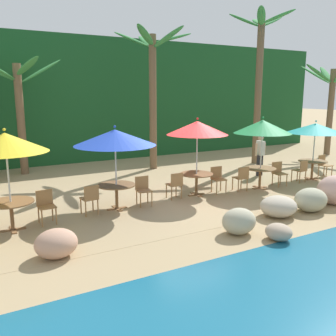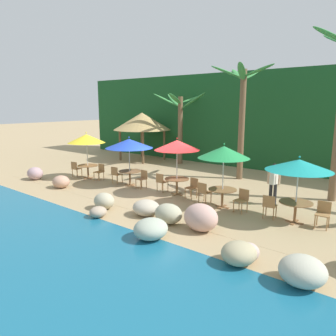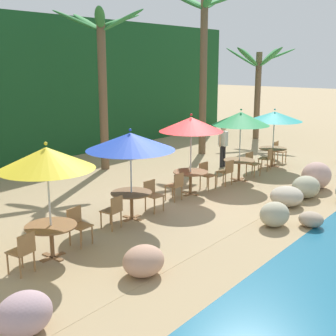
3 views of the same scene
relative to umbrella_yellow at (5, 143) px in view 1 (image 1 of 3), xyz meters
name	(u,v)px [view 1 (image 1 of 3)]	position (x,y,z in m)	size (l,w,h in m)	color
ground_plane	(185,199)	(5.18, 0.28, -2.19)	(120.00, 120.00, 0.00)	tan
terrace_deck	(185,199)	(5.18, 0.28, -2.19)	(18.00, 5.20, 0.01)	tan
foliage_backdrop	(95,100)	(5.18, 9.28, 0.81)	(28.00, 2.40, 6.00)	#194C23
rock_seawall	(327,200)	(8.07, -2.77, -1.85)	(16.47, 2.89, 0.89)	#B8AB95
umbrella_yellow	(5,143)	(0.00, 0.00, 0.00)	(1.98, 1.98, 2.54)	silver
dining_table_yellow	(11,207)	(0.00, 0.00, -1.58)	(1.10, 1.10, 0.74)	brown
chair_yellow_seaward	(46,204)	(0.84, 0.14, -1.68)	(0.44, 0.45, 0.87)	#9E7042
umbrella_blue	(115,137)	(2.88, 0.36, -0.08)	(2.33, 2.33, 2.45)	silver
dining_table_blue	(116,189)	(2.88, 0.36, -1.58)	(1.10, 1.10, 0.74)	brown
chair_blue_seaward	(143,188)	(3.73, 0.37, -1.68)	(0.46, 0.46, 0.87)	#9E7042
chair_blue_inland	(90,197)	(2.04, 0.19, -1.68)	(0.46, 0.46, 0.87)	#9E7042
umbrella_red	(197,128)	(5.73, 0.48, 0.05)	(2.00, 2.00, 2.57)	silver
dining_table_red	(197,177)	(5.73, 0.48, -1.58)	(1.10, 1.10, 0.74)	brown
chair_red_seaward	(218,177)	(6.59, 0.47, -1.68)	(0.47, 0.47, 0.87)	#9E7042
chair_red_inland	(175,184)	(4.88, 0.41, -1.68)	(0.43, 0.44, 0.87)	#9E7042
umbrella_green	(263,127)	(8.22, 0.16, 0.00)	(1.99, 1.99, 2.54)	silver
dining_table_green	(260,171)	(8.22, 0.16, -1.58)	(1.10, 1.10, 0.74)	brown
chair_green_seaward	(278,172)	(9.07, 0.13, -1.68)	(0.48, 0.48, 0.87)	#9E7042
chair_green_inland	(242,177)	(7.36, 0.15, -1.68)	(0.46, 0.46, 0.87)	#9E7042
umbrella_teal	(315,128)	(10.99, 0.23, -0.18)	(2.17, 2.17, 2.32)	silver
dining_table_teal	(313,164)	(10.99, 0.23, -1.58)	(1.10, 1.10, 0.74)	brown
chair_teal_seaward	(324,164)	(11.84, 0.37, -1.68)	(0.44, 0.45, 0.87)	#9E7042
chair_teal_inland	(301,169)	(10.16, 0.04, -1.68)	(0.46, 0.47, 0.87)	#9E7042
palm_tree_nearest	(18,96)	(1.20, 6.77, 1.03)	(3.60, 3.75, 4.77)	brown
palm_tree_second	(153,78)	(6.47, 5.13, 1.76)	(3.17, 3.45, 5.98)	brown
palm_tree_third	(260,69)	(11.38, 3.90, 2.23)	(2.75, 2.84, 6.93)	brown
palm_tree_fourth	(332,93)	(16.62, 3.94, 1.15)	(3.61, 3.42, 4.87)	brown
waiter_in_white	(260,152)	(9.63, 1.72, -1.20)	(0.52, 0.36, 1.70)	#232328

